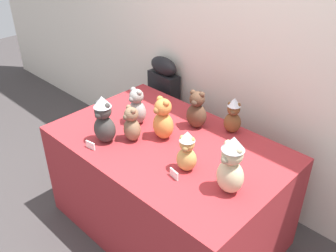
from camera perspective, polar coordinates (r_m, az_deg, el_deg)
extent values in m
plane|color=#3D3838|center=(2.74, -3.80, -17.42)|extent=(10.00, 10.00, 0.00)
cube|color=silver|center=(2.66, 11.33, 14.23)|extent=(7.00, 0.08, 2.60)
cube|color=maroon|center=(2.61, 0.00, -9.16)|extent=(1.51, 0.96, 0.73)
cube|color=black|center=(3.30, -0.62, 1.50)|extent=(0.29, 0.14, 0.82)
ellipsoid|color=black|center=(3.09, -0.67, 9.13)|extent=(0.29, 0.14, 0.15)
ellipsoid|color=#D17F3D|center=(2.38, -0.74, 0.10)|extent=(0.17, 0.15, 0.18)
sphere|color=#D17F3D|center=(2.31, -0.76, 2.92)|extent=(0.11, 0.11, 0.11)
sphere|color=#D17F3D|center=(2.32, -1.25, 4.16)|extent=(0.04, 0.04, 0.04)
sphere|color=#D17F3D|center=(2.27, -0.28, 3.53)|extent=(0.04, 0.04, 0.04)
sphere|color=#A06536|center=(2.30, -1.70, 2.38)|extent=(0.05, 0.05, 0.05)
ellipsoid|color=#383533|center=(2.38, -9.64, -0.47)|extent=(0.17, 0.16, 0.18)
sphere|color=#383533|center=(2.31, -9.93, 2.31)|extent=(0.11, 0.11, 0.11)
sphere|color=#383533|center=(2.31, -10.67, 3.41)|extent=(0.04, 0.04, 0.04)
sphere|color=#383533|center=(2.27, -9.36, 3.03)|extent=(0.04, 0.04, 0.04)
sphere|color=#32302E|center=(2.29, -10.60, 1.61)|extent=(0.04, 0.04, 0.04)
cone|color=silver|center=(2.28, -10.07, 3.72)|extent=(0.11, 0.11, 0.07)
ellipsoid|color=brown|center=(2.48, 9.80, 0.49)|extent=(0.14, 0.14, 0.14)
sphere|color=brown|center=(2.43, 10.02, 2.58)|extent=(0.08, 0.08, 0.08)
sphere|color=brown|center=(2.42, 9.48, 3.35)|extent=(0.03, 0.03, 0.03)
sphere|color=brown|center=(2.42, 10.69, 3.16)|extent=(0.03, 0.03, 0.03)
sphere|color=brown|center=(2.41, 9.87, 2.03)|extent=(0.03, 0.03, 0.03)
cone|color=silver|center=(2.41, 10.12, 3.62)|extent=(0.09, 0.09, 0.05)
ellipsoid|color=#7F6047|center=(2.38, -5.51, -0.53)|extent=(0.14, 0.13, 0.15)
sphere|color=#7F6047|center=(2.32, -5.65, 1.82)|extent=(0.09, 0.09, 0.09)
sphere|color=#7F6047|center=(2.32, -6.04, 2.86)|extent=(0.03, 0.03, 0.03)
sphere|color=#7F6047|center=(2.28, -5.34, 2.30)|extent=(0.03, 0.03, 0.03)
sphere|color=brown|center=(2.31, -6.47, 1.37)|extent=(0.04, 0.04, 0.04)
ellipsoid|color=#4C3323|center=(2.51, 4.36, 1.59)|extent=(0.17, 0.15, 0.17)
sphere|color=#4C3323|center=(2.44, 4.48, 4.15)|extent=(0.10, 0.10, 0.10)
sphere|color=#4C3323|center=(2.44, 3.83, 5.14)|extent=(0.04, 0.04, 0.04)
sphere|color=#4C3323|center=(2.42, 5.20, 4.82)|extent=(0.04, 0.04, 0.04)
sphere|color=#412E23|center=(2.41, 4.04, 3.54)|extent=(0.04, 0.04, 0.04)
ellipsoid|color=#CCB78E|center=(1.98, 9.45, -7.59)|extent=(0.17, 0.15, 0.19)
sphere|color=#CCB78E|center=(1.90, 9.82, -4.30)|extent=(0.11, 0.11, 0.11)
sphere|color=#CCB78E|center=(1.89, 9.18, -2.72)|extent=(0.04, 0.04, 0.04)
sphere|color=#CCB78E|center=(1.86, 10.72, -3.69)|extent=(0.04, 0.04, 0.04)
sphere|color=#9D8E71|center=(1.88, 8.75, -5.10)|extent=(0.05, 0.05, 0.05)
cone|color=silver|center=(1.86, 10.01, -2.60)|extent=(0.12, 0.12, 0.07)
ellipsoid|color=tan|center=(2.11, 2.84, -5.11)|extent=(0.15, 0.14, 0.14)
sphere|color=tan|center=(2.05, 2.92, -2.74)|extent=(0.09, 0.09, 0.09)
sphere|color=tan|center=(2.04, 2.23, -1.82)|extent=(0.03, 0.03, 0.03)
sphere|color=tan|center=(2.03, 3.67, -2.09)|extent=(0.03, 0.03, 0.03)
sphere|color=olive|center=(2.03, 2.63, -3.47)|extent=(0.04, 0.04, 0.04)
cone|color=silver|center=(2.02, 2.96, -1.53)|extent=(0.09, 0.09, 0.06)
ellipsoid|color=gray|center=(2.56, -4.73, 2.15)|extent=(0.13, 0.11, 0.16)
sphere|color=gray|center=(2.50, -4.85, 4.56)|extent=(0.10, 0.10, 0.10)
sphere|color=gray|center=(2.50, -5.35, 5.56)|extent=(0.04, 0.04, 0.04)
sphere|color=gray|center=(2.46, -4.42, 5.13)|extent=(0.04, 0.04, 0.04)
sphere|color=slate|center=(2.48, -5.57, 4.07)|extent=(0.04, 0.04, 0.04)
cube|color=white|center=(2.08, 0.93, -7.36)|extent=(0.07, 0.02, 0.05)
cube|color=white|center=(2.36, -11.78, -2.89)|extent=(0.07, 0.02, 0.05)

